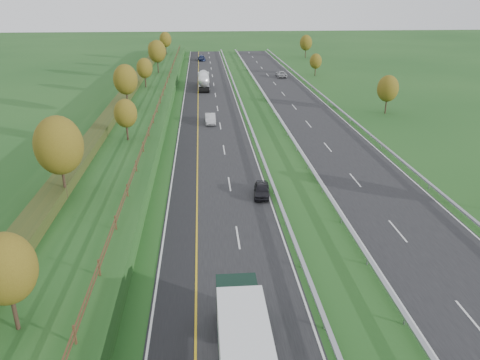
% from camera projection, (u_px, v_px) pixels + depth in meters
% --- Properties ---
extents(ground, '(400.00, 400.00, 0.00)m').
position_uv_depth(ground, '(266.00, 132.00, 69.86)').
color(ground, '#1B4819').
rests_on(ground, ground).
extents(near_carriageway, '(10.50, 200.00, 0.04)m').
position_uv_depth(near_carriageway, '(212.00, 125.00, 73.88)').
color(near_carriageway, black).
rests_on(near_carriageway, ground).
extents(far_carriageway, '(10.50, 200.00, 0.04)m').
position_uv_depth(far_carriageway, '(315.00, 122.00, 75.12)').
color(far_carriageway, black).
rests_on(far_carriageway, ground).
extents(hard_shoulder, '(3.00, 200.00, 0.04)m').
position_uv_depth(hard_shoulder, '(188.00, 125.00, 73.60)').
color(hard_shoulder, black).
rests_on(hard_shoulder, ground).
extents(lane_markings, '(26.75, 200.00, 0.01)m').
position_uv_depth(lane_markings, '(252.00, 124.00, 74.24)').
color(lane_markings, silver).
rests_on(lane_markings, near_carriageway).
extents(embankment_left, '(12.00, 200.00, 2.00)m').
position_uv_depth(embankment_left, '(128.00, 120.00, 72.54)').
color(embankment_left, '#1B4819').
rests_on(embankment_left, ground).
extents(hedge_left, '(2.20, 180.00, 1.10)m').
position_uv_depth(hedge_left, '(114.00, 111.00, 71.82)').
color(hedge_left, '#2B3A18').
rests_on(hedge_left, embankment_left).
extents(fence_left, '(0.12, 189.06, 1.20)m').
position_uv_depth(fence_left, '(157.00, 109.00, 71.86)').
color(fence_left, '#422B19').
rests_on(fence_left, embankment_left).
extents(median_barrier_near, '(0.32, 200.00, 0.71)m').
position_uv_depth(median_barrier_near, '(248.00, 120.00, 74.09)').
color(median_barrier_near, '#96999E').
rests_on(median_barrier_near, ground).
extents(median_barrier_far, '(0.32, 200.00, 0.71)m').
position_uv_depth(median_barrier_far, '(280.00, 119.00, 74.47)').
color(median_barrier_far, '#96999E').
rests_on(median_barrier_far, ground).
extents(outer_barrier_far, '(0.32, 200.00, 0.71)m').
position_uv_depth(outer_barrier_far, '(350.00, 118.00, 75.33)').
color(outer_barrier_far, '#96999E').
rests_on(outer_barrier_far, ground).
extents(trees_left, '(6.64, 164.30, 7.66)m').
position_uv_depth(trees_left, '(124.00, 90.00, 67.46)').
color(trees_left, '#2D2116').
rests_on(trees_left, embankment_left).
extents(trees_far, '(8.45, 118.60, 7.12)m').
position_uv_depth(trees_far, '(345.00, 68.00, 101.58)').
color(trees_far, '#2D2116').
rests_on(trees_far, ground).
extents(road_tanker, '(2.40, 11.22, 3.46)m').
position_uv_depth(road_tanker, '(204.00, 80.00, 101.33)').
color(road_tanker, silver).
rests_on(road_tanker, near_carriageway).
extents(car_dark_near, '(2.04, 4.06, 1.33)m').
position_uv_depth(car_dark_near, '(262.00, 190.00, 47.60)').
color(car_dark_near, black).
rests_on(car_dark_near, near_carriageway).
extents(car_silver_mid, '(1.68, 4.63, 1.52)m').
position_uv_depth(car_silver_mid, '(210.00, 119.00, 74.30)').
color(car_silver_mid, '#A6A7AB').
rests_on(car_silver_mid, near_carriageway).
extents(car_small_far, '(2.42, 5.31, 1.51)m').
position_uv_depth(car_small_far, '(202.00, 58.00, 143.46)').
color(car_small_far, '#162045').
rests_on(car_small_far, near_carriageway).
extents(car_oncoming, '(2.58, 5.30, 1.45)m').
position_uv_depth(car_oncoming, '(281.00, 74.00, 115.43)').
color(car_oncoming, '#AFAFB4').
rests_on(car_oncoming, far_carriageway).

